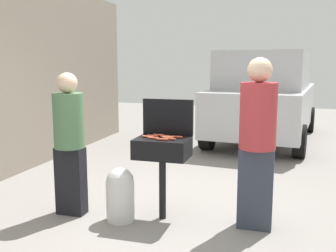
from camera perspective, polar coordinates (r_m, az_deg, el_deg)
name	(u,v)px	position (r m, az deg, el deg)	size (l,w,h in m)	color
ground_plane	(164,214)	(4.82, -0.60, -12.52)	(24.00, 24.00, 0.00)	gray
house_wall_side	(8,74)	(6.74, -22.10, 6.91)	(0.24, 8.00, 3.19)	gray
bbq_grill	(162,151)	(4.46, -0.81, -3.61)	(0.60, 0.44, 0.94)	black
grill_lid_open	(168,117)	(4.60, -0.01, 1.28)	(0.60, 0.05, 0.42)	black
hot_dog_0	(148,137)	(4.46, -2.93, -1.55)	(0.03, 0.03, 0.13)	#C6593D
hot_dog_1	(170,139)	(4.32, 0.30, -1.87)	(0.03, 0.03, 0.13)	#AD4228
hot_dog_2	(168,137)	(4.40, -0.04, -1.67)	(0.03, 0.03, 0.13)	#C6593D
hot_dog_3	(153,138)	(4.38, -2.13, -1.74)	(0.03, 0.03, 0.13)	#C6593D
hot_dog_4	(159,135)	(4.55, -1.36, -1.32)	(0.03, 0.03, 0.13)	#AD4228
hot_dog_5	(162,139)	(4.30, -0.82, -1.94)	(0.03, 0.03, 0.13)	#B74C33
hot_dog_6	(165,136)	(4.48, -0.40, -1.48)	(0.03, 0.03, 0.13)	#B74C33
hot_dog_7	(177,137)	(4.44, 1.30, -1.59)	(0.03, 0.03, 0.13)	#AD4228
hot_dog_8	(153,136)	(4.50, -2.22, -1.45)	(0.03, 0.03, 0.13)	#AD4228
propane_tank	(120,193)	(4.55, -6.91, -9.62)	(0.32, 0.32, 0.62)	silver
person_left	(69,139)	(4.72, -14.05, -1.81)	(0.35, 0.35, 1.67)	black
person_right	(257,138)	(4.27, 12.76, -1.69)	(0.39, 0.39, 1.84)	#333847
parked_minivan	(265,96)	(9.28, 13.84, 4.24)	(2.42, 4.58, 2.02)	#B7B7BC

